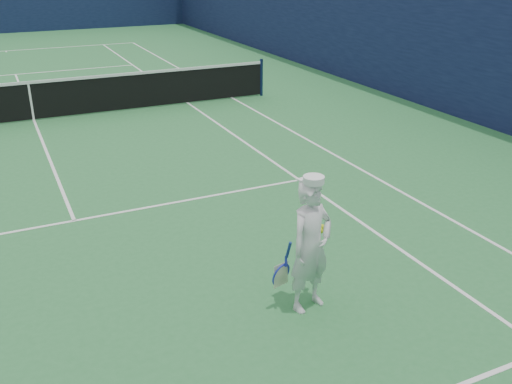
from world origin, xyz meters
The scene contains 5 objects.
ground centered at (0.00, 0.00, 0.00)m, with size 80.00×80.00×0.00m, color #2B7239.
court_markings centered at (0.00, 0.00, 0.00)m, with size 11.03×23.83×0.01m.
windscreen_fence centered at (0.00, 0.00, 2.00)m, with size 20.12×36.12×4.00m.
tennis_net centered at (0.00, 0.00, 0.55)m, with size 12.88×0.09×1.07m.
tennis_player centered at (2.21, -10.04, 0.83)m, with size 0.81×0.53×1.70m.
Camera 1 is at (-0.86, -15.05, 4.00)m, focal length 40.00 mm.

